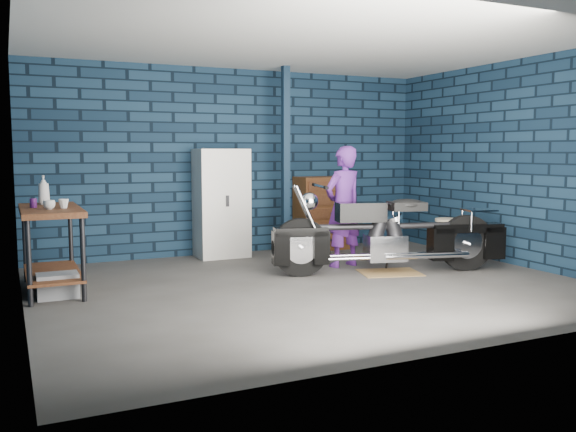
% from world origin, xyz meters
% --- Properties ---
extents(ground, '(6.00, 6.00, 0.00)m').
position_xyz_m(ground, '(0.00, 0.00, 0.00)').
color(ground, '#494644').
rests_on(ground, ground).
extents(room_walls, '(6.02, 5.01, 2.71)m').
position_xyz_m(room_walls, '(0.00, 0.55, 1.90)').
color(room_walls, '#0E1F30').
rests_on(room_walls, ground).
extents(support_post, '(0.10, 0.10, 2.70)m').
position_xyz_m(support_post, '(0.55, 1.95, 1.35)').
color(support_post, '#102234').
rests_on(support_post, ground).
extents(workbench, '(0.60, 1.40, 0.91)m').
position_xyz_m(workbench, '(-2.68, 0.94, 0.46)').
color(workbench, brown).
rests_on(workbench, ground).
extents(drip_mat, '(0.85, 0.72, 0.01)m').
position_xyz_m(drip_mat, '(1.19, 0.23, 0.00)').
color(drip_mat, olive).
rests_on(drip_mat, ground).
extents(motorcycle, '(2.61, 1.32, 1.11)m').
position_xyz_m(motorcycle, '(1.19, 0.23, 0.55)').
color(motorcycle, black).
rests_on(motorcycle, ground).
extents(person, '(0.64, 0.49, 1.57)m').
position_xyz_m(person, '(0.88, 0.86, 0.79)').
color(person, '#54217C').
rests_on(person, ground).
extents(storage_bin, '(0.41, 0.29, 0.25)m').
position_xyz_m(storage_bin, '(-2.66, 0.60, 0.13)').
color(storage_bin, gray).
rests_on(storage_bin, ground).
extents(locker, '(0.72, 0.51, 1.54)m').
position_xyz_m(locker, '(-0.32, 2.23, 0.77)').
color(locker, silver).
rests_on(locker, ground).
extents(tool_chest, '(0.84, 0.47, 1.12)m').
position_xyz_m(tool_chest, '(1.33, 2.23, 0.56)').
color(tool_chest, brown).
rests_on(tool_chest, ground).
extents(shop_stool, '(0.36, 0.36, 0.59)m').
position_xyz_m(shop_stool, '(2.36, 0.59, 0.29)').
color(shop_stool, '#C2B393').
rests_on(shop_stool, ground).
extents(cup_a, '(0.14, 0.14, 0.10)m').
position_xyz_m(cup_a, '(-2.70, 0.71, 0.96)').
color(cup_a, '#C2B393').
rests_on(cup_a, workbench).
extents(cup_b, '(0.13, 0.13, 0.10)m').
position_xyz_m(cup_b, '(-2.56, 0.76, 0.96)').
color(cup_b, '#C2B393').
rests_on(cup_b, workbench).
extents(mug_purple, '(0.09, 0.09, 0.10)m').
position_xyz_m(mug_purple, '(-2.84, 0.98, 0.96)').
color(mug_purple, '#571B6C').
rests_on(mug_purple, workbench).
extents(bottle, '(0.14, 0.14, 0.33)m').
position_xyz_m(bottle, '(-2.72, 1.34, 1.07)').
color(bottle, gray).
rests_on(bottle, workbench).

